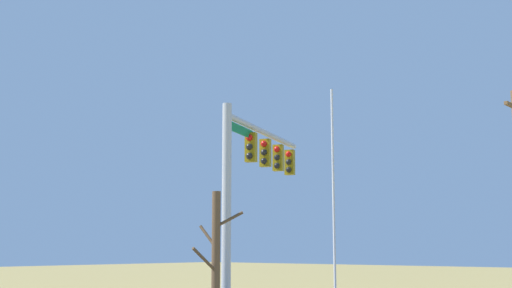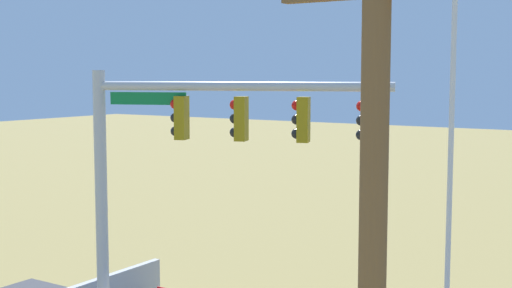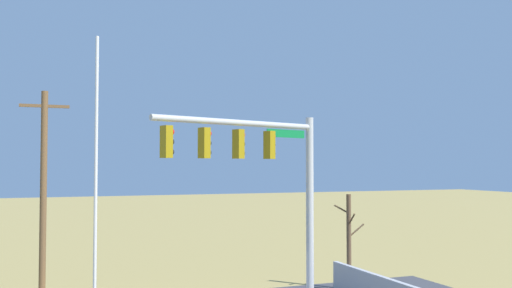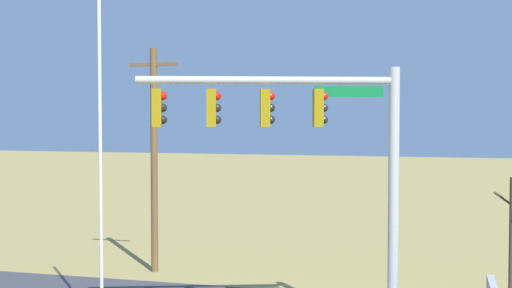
# 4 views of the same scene
# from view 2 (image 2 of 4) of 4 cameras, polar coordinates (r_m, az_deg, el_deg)

# --- Properties ---
(signal_mast) EXTENTS (6.40, 2.39, 7.04)m
(signal_mast) POSITION_cam_2_polar(r_m,az_deg,el_deg) (15.47, -5.63, -1.22)
(signal_mast) COLOR #B2B5BA
(signal_mast) RESTS_ON ground_plane
(flagpole) EXTENTS (0.10, 0.10, 9.13)m
(flagpole) POSITION_cam_2_polar(r_m,az_deg,el_deg) (13.41, 15.55, -4.69)
(flagpole) COLOR silver
(flagpole) RESTS_ON ground_plane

